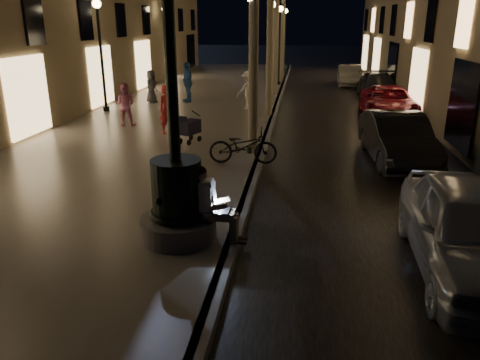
% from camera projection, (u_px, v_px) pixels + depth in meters
% --- Properties ---
extents(ground, '(120.00, 120.00, 0.00)m').
position_uv_depth(ground, '(274.00, 115.00, 20.82)').
color(ground, black).
rests_on(ground, ground).
extents(cobble_lane, '(6.00, 45.00, 0.02)m').
position_uv_depth(cobble_lane, '(343.00, 117.00, 20.45)').
color(cobble_lane, black).
rests_on(cobble_lane, ground).
extents(promenade, '(8.00, 45.00, 0.20)m').
position_uv_depth(promenade, '(187.00, 111.00, 21.28)').
color(promenade, slate).
rests_on(promenade, ground).
extents(curb_strip, '(0.25, 45.00, 0.20)m').
position_uv_depth(curb_strip, '(275.00, 113.00, 20.79)').
color(curb_strip, '#59595B').
rests_on(curb_strip, ground).
extents(fountain_lamppost, '(1.40, 1.40, 5.21)m').
position_uv_depth(fountain_lamppost, '(177.00, 186.00, 8.36)').
color(fountain_lamppost, '#59595B').
rests_on(fountain_lamppost, promenade).
extents(seated_man_laptop, '(1.03, 0.35, 1.40)m').
position_uv_depth(seated_man_laptop, '(211.00, 202.00, 8.38)').
color(seated_man_laptop, tan).
rests_on(seated_man_laptop, promenade).
extents(lamp_curb_a, '(0.36, 0.36, 4.81)m').
position_uv_depth(lamp_curb_a, '(252.00, 49.00, 13.25)').
color(lamp_curb_a, black).
rests_on(lamp_curb_a, promenade).
extents(lamp_curb_b, '(0.36, 0.36, 4.81)m').
position_uv_depth(lamp_curb_b, '(271.00, 39.00, 20.75)').
color(lamp_curb_b, black).
rests_on(lamp_curb_b, promenade).
extents(lamp_curb_c, '(0.36, 0.36, 4.81)m').
position_uv_depth(lamp_curb_c, '(280.00, 34.00, 28.25)').
color(lamp_curb_c, black).
rests_on(lamp_curb_c, promenade).
extents(lamp_curb_d, '(0.36, 0.36, 4.81)m').
position_uv_depth(lamp_curb_d, '(285.00, 31.00, 35.75)').
color(lamp_curb_d, black).
rests_on(lamp_curb_d, promenade).
extents(lamp_left_b, '(0.36, 0.36, 4.81)m').
position_uv_depth(lamp_left_b, '(100.00, 39.00, 19.74)').
color(lamp_left_b, black).
rests_on(lamp_left_b, promenade).
extents(lamp_left_c, '(0.36, 0.36, 4.81)m').
position_uv_depth(lamp_left_c, '(166.00, 33.00, 29.12)').
color(lamp_left_c, black).
rests_on(lamp_left_c, promenade).
extents(stroller, '(0.68, 1.01, 1.04)m').
position_uv_depth(stroller, '(189.00, 127.00, 15.17)').
color(stroller, black).
rests_on(stroller, promenade).
extents(car_front, '(1.99, 4.56, 1.53)m').
position_uv_depth(car_front, '(470.00, 229.00, 7.68)').
color(car_front, '#AFB3B7').
rests_on(car_front, ground).
extents(car_second, '(1.78, 4.45, 1.44)m').
position_uv_depth(car_second, '(397.00, 139.00, 13.70)').
color(car_second, black).
rests_on(car_second, ground).
extents(car_third, '(2.56, 4.96, 1.34)m').
position_uv_depth(car_third, '(388.00, 103.00, 19.96)').
color(car_third, maroon).
rests_on(car_third, ground).
extents(car_rear, '(1.94, 4.60, 1.32)m').
position_uv_depth(car_rear, '(378.00, 86.00, 24.98)').
color(car_rear, '#2D2E32').
rests_on(car_rear, ground).
extents(car_fifth, '(1.51, 4.01, 1.31)m').
position_uv_depth(car_fifth, '(349.00, 75.00, 29.86)').
color(car_fifth, '#A1A29C').
rests_on(car_fifth, ground).
extents(pedestrian_red, '(0.73, 0.71, 1.69)m').
position_uv_depth(pedestrian_red, '(167.00, 110.00, 16.37)').
color(pedestrian_red, red).
rests_on(pedestrian_red, promenade).
extents(pedestrian_pink, '(0.82, 0.66, 1.61)m').
position_uv_depth(pedestrian_pink, '(125.00, 104.00, 17.61)').
color(pedestrian_pink, '#C26690').
rests_on(pedestrian_pink, promenade).
extents(pedestrian_white, '(1.25, 1.13, 1.68)m').
position_uv_depth(pedestrian_white, '(248.00, 90.00, 21.00)').
color(pedestrian_white, silver).
rests_on(pedestrian_white, promenade).
extents(pedestrian_blue, '(1.00, 1.19, 1.90)m').
position_uv_depth(pedestrian_blue, '(187.00, 82.00, 22.72)').
color(pedestrian_blue, '#244C85').
rests_on(pedestrian_blue, promenade).
extents(pedestrian_dark, '(0.64, 0.85, 1.56)m').
position_uv_depth(pedestrian_dark, '(151.00, 87.00, 22.49)').
color(pedestrian_dark, '#333439').
rests_on(pedestrian_dark, promenade).
extents(bicycle, '(1.94, 0.78, 1.00)m').
position_uv_depth(bicycle, '(243.00, 146.00, 12.99)').
color(bicycle, black).
rests_on(bicycle, promenade).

